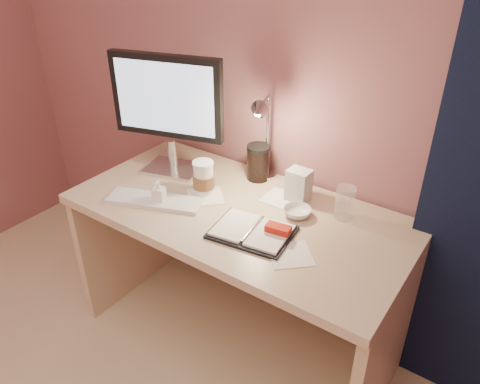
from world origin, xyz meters
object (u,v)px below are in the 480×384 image
Objects in this scene: coffee_cup at (204,179)px; lotion_bottle at (159,192)px; clear_cup at (345,203)px; desk_lamp at (249,130)px; keyboard at (155,200)px; dark_jar at (258,164)px; desk at (248,245)px; product_box at (299,185)px; planner at (254,231)px; bowl at (297,212)px; monitor at (168,104)px.

lotion_bottle is (-0.10, -0.17, -0.02)m from coffee_cup.
lotion_bottle is at bearing -153.22° from clear_cup.
coffee_cup is 1.11× the size of clear_cup.
desk_lamp is at bearing 178.49° from clear_cup.
keyboard is 0.49m from dark_jar.
desk is 9.97× the size of product_box.
lotion_bottle is (-0.44, -0.04, 0.04)m from planner.
keyboard is 0.47m from planner.
dark_jar reaches higher than desk.
planner is at bearing -15.13° from keyboard.
lotion_bottle is at bearing -119.67° from coffee_cup.
bowl is at bearing 61.86° from planner.
bowl is (0.07, 0.20, 0.01)m from planner.
desk is at bearing -73.42° from desk_lamp.
monitor is at bearing 176.58° from desk.
planner is (0.59, -0.21, -0.31)m from monitor.
planner is 0.37m from coffee_cup.
planner is at bearing -35.05° from monitor.
dark_jar is at bearing 39.20° from keyboard.
desk is 10.47× the size of clear_cup.
desk_lamp is (0.11, 0.18, 0.19)m from coffee_cup.
clear_cup is at bearing -1.58° from product_box.
desk is at bearing 36.94° from lotion_bottle.
monitor is 0.73m from bowl.
monitor is at bearing 95.68° from keyboard.
desk is 0.49m from clear_cup.
clear_cup reaches higher than planner.
desk_lamp reaches higher than product_box.
keyboard is 0.59m from bowl.
coffee_cup is at bearing -151.57° from product_box.
coffee_cup is (0.12, 0.18, 0.06)m from keyboard.
bowl is 0.77× the size of dark_jar.
monitor is at bearing -173.76° from clear_cup.
desk is 2.57× the size of monitor.
monitor is 0.40m from lotion_bottle.
planner is at bearing -50.45° from desk.
lotion_bottle is 0.58m from product_box.
desk is at bearing -139.54° from product_box.
coffee_cup is at bearing -163.82° from clear_cup.
dark_jar is (-0.23, 0.37, 0.06)m from planner.
product_box reaches higher than desk.
monitor reaches higher than bowl.
desk_lamp is at bearing -0.02° from monitor.
desk_lamp is at bearing 123.98° from desk.
lotion_bottle is 0.73× the size of dark_jar.
coffee_cup reaches higher than keyboard.
dark_jar is (-0.08, 0.19, 0.30)m from desk.
clear_cup is at bearing -9.46° from dark_jar.
monitor is at bearing 120.97° from lotion_bottle.
monitor reaches higher than desk.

